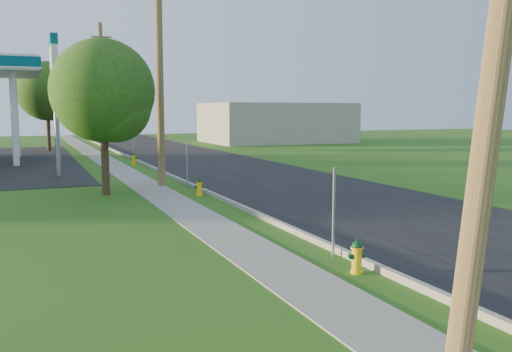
{
  "coord_description": "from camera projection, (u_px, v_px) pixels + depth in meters",
  "views": [
    {
      "loc": [
        -5.93,
        -5.94,
        3.23
      ],
      "look_at": [
        0.0,
        8.0,
        1.4
      ],
      "focal_mm": 38.0,
      "sensor_mm": 36.0,
      "label": 1
    }
  ],
  "objects": [
    {
      "name": "hydrant_near",
      "position": [
        357.0,
        257.0,
        10.78
      ],
      "size": [
        0.36,
        0.32,
        0.69
      ],
      "color": "yellow",
      "rests_on": "ground"
    },
    {
      "name": "ground_plane",
      "position": [
        464.0,
        327.0,
        8.12
      ],
      "size": [
        140.0,
        140.0,
        0.0
      ],
      "primitive_type": "plane",
      "color": "#2B5115",
      "rests_on": "ground"
    },
    {
      "name": "sign_post_far",
      "position": [
        133.0,
        147.0,
        33.86
      ],
      "size": [
        0.05,
        0.04,
        2.0
      ],
      "primitive_type": "cube",
      "color": "gray",
      "rests_on": "ground"
    },
    {
      "name": "sidewalk",
      "position": [
        194.0,
        215.0,
        16.77
      ],
      "size": [
        1.5,
        120.0,
        0.03
      ],
      "primitive_type": "cube",
      "color": "gray",
      "rests_on": "ground"
    },
    {
      "name": "utility_pole_far",
      "position": [
        103.0,
        89.0,
        39.29
      ],
      "size": [
        1.4,
        0.32,
        9.5
      ],
      "color": "brown",
      "rests_on": "ground"
    },
    {
      "name": "distant_building",
      "position": [
        276.0,
        123.0,
        55.99
      ],
      "size": [
        14.0,
        10.0,
        4.0
      ],
      "primitive_type": "cube",
      "color": "gray",
      "rests_on": "ground"
    },
    {
      "name": "sign_post_near",
      "position": [
        334.0,
        212.0,
        11.94
      ],
      "size": [
        0.05,
        0.04,
        2.0
      ],
      "primitive_type": "cube",
      "color": "gray",
      "rests_on": "ground"
    },
    {
      "name": "hydrant_far",
      "position": [
        134.0,
        159.0,
        32.33
      ],
      "size": [
        0.4,
        0.36,
        0.77
      ],
      "color": "#EFB506",
      "rests_on": "ground"
    },
    {
      "name": "utility_pole_mid",
      "position": [
        160.0,
        70.0,
        22.83
      ],
      "size": [
        1.4,
        0.32,
        9.8
      ],
      "color": "brown",
      "rests_on": "ground"
    },
    {
      "name": "curb",
      "position": [
        246.0,
        209.0,
        17.44
      ],
      "size": [
        0.15,
        120.0,
        0.15
      ],
      "primitive_type": "cube",
      "color": "gray",
      "rests_on": "ground"
    },
    {
      "name": "tree_verge",
      "position": [
        106.0,
        95.0,
        20.52
      ],
      "size": [
        3.93,
        3.93,
        5.95
      ],
      "color": "#38291A",
      "rests_on": "ground"
    },
    {
      "name": "sign_post_mid",
      "position": [
        187.0,
        164.0,
        22.72
      ],
      "size": [
        0.05,
        0.04,
        2.0
      ],
      "primitive_type": "cube",
      "color": "gray",
      "rests_on": "ground"
    },
    {
      "name": "hydrant_mid",
      "position": [
        199.0,
        187.0,
        20.57
      ],
      "size": [
        0.36,
        0.32,
        0.7
      ],
      "color": "yellow",
      "rests_on": "ground"
    },
    {
      "name": "road",
      "position": [
        351.0,
        203.0,
        19.01
      ],
      "size": [
        8.0,
        120.0,
        0.02
      ],
      "primitive_type": "cube",
      "color": "black",
      "rests_on": "ground"
    },
    {
      "name": "tree_lot",
      "position": [
        48.0,
        93.0,
        43.25
      ],
      "size": [
        4.73,
        4.73,
        7.17
      ],
      "color": "#38291A",
      "rests_on": "ground"
    },
    {
      "name": "price_pylon",
      "position": [
        54.0,
        65.0,
        26.28
      ],
      "size": [
        0.34,
        2.04,
        6.85
      ],
      "color": "gray",
      "rests_on": "ground"
    }
  ]
}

